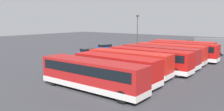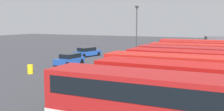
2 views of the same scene
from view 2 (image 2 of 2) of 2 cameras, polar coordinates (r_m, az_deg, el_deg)
ground_plane at (r=28.96m, az=-6.20°, el=-3.40°), size 140.00×140.00×0.00m
bus_single_deck_near_end at (r=37.64m, az=18.94°, el=1.23°), size 2.84×11.03×2.95m
bus_single_deck_second at (r=33.99m, az=20.20°, el=0.55°), size 2.80×11.65×2.95m
bus_single_deck_third at (r=30.42m, az=18.64°, el=-0.13°), size 2.93×11.02×2.95m
bus_single_deck_fourth at (r=26.79m, az=17.89°, el=-1.07°), size 2.81×11.40×2.95m
bus_single_deck_fifth at (r=23.21m, az=17.42°, el=-2.31°), size 2.73×11.46×2.95m
bus_single_deck_sixth at (r=19.91m, az=13.79°, el=-3.75°), size 2.86×10.77×2.95m
bus_single_deck_seventh at (r=16.24m, az=14.04°, el=-6.27°), size 2.79×10.16×2.95m
bus_single_deck_far_end at (r=12.74m, az=10.23°, el=-9.94°), size 2.64×11.62×2.95m
box_truck_blue at (r=43.48m, az=22.35°, el=1.96°), size 4.21×7.88×3.20m
car_hatchback_silver at (r=41.16m, az=-5.44°, el=0.80°), size 4.78×2.95×1.43m
car_small_green at (r=33.26m, az=-9.32°, el=-0.83°), size 4.27×2.26×1.43m
lamp_post_tall at (r=37.27m, az=5.45°, el=5.96°), size 0.70×0.30×7.64m
waste_bin_yellow at (r=28.58m, az=-17.56°, el=-2.88°), size 0.60×0.60×0.95m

